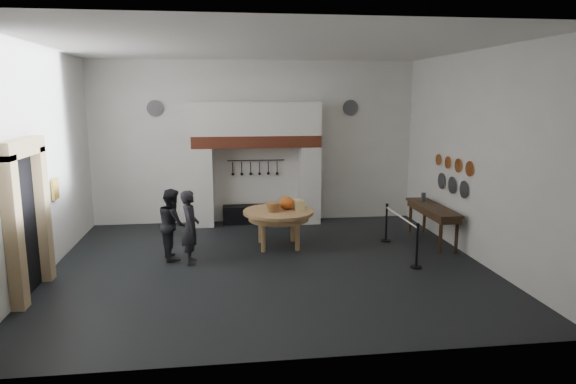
{
  "coord_description": "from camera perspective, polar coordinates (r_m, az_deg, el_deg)",
  "views": [
    {
      "loc": [
        -0.97,
        -10.37,
        3.53
      ],
      "look_at": [
        0.54,
        1.14,
        1.35
      ],
      "focal_mm": 32.0,
      "sensor_mm": 36.0,
      "label": 1
    }
  ],
  "objects": [
    {
      "name": "chimney_pier_right",
      "position": [
        14.44,
        2.36,
        0.84
      ],
      "size": [
        0.55,
        0.7,
        2.15
      ],
      "primitive_type": "cube",
      "color": "silver",
      "rests_on": "floor"
    },
    {
      "name": "utensil_rail",
      "position": [
        14.43,
        -3.59,
        3.53
      ],
      "size": [
        1.6,
        0.02,
        0.02
      ],
      "primitive_type": "cylinder",
      "rotation": [
        0.0,
        1.57,
        0.0
      ],
      "color": "black",
      "rests_on": "wall_back"
    },
    {
      "name": "pewter_jug",
      "position": [
        13.44,
        14.82,
        -0.53
      ],
      "size": [
        0.12,
        0.12,
        0.22
      ],
      "primitive_type": "cylinder",
      "color": "#54545A",
      "rests_on": "side_table"
    },
    {
      "name": "wall_right",
      "position": [
        11.8,
        20.23,
        3.75
      ],
      "size": [
        0.02,
        8.0,
        4.5
      ],
      "primitive_type": "cube",
      "color": "white",
      "rests_on": "floor"
    },
    {
      "name": "hearth_brick_band",
      "position": [
        14.11,
        -3.54,
        5.66
      ],
      "size": [
        3.5,
        0.72,
        0.32
      ],
      "primitive_type": "cube",
      "color": "#9E442B",
      "rests_on": "chimney_pier_left"
    },
    {
      "name": "barrier_rope",
      "position": [
        11.81,
        12.46,
        -2.73
      ],
      "size": [
        0.04,
        2.0,
        0.04
      ],
      "primitive_type": "cylinder",
      "rotation": [
        1.57,
        0.0,
        0.0
      ],
      "color": "white",
      "rests_on": "barrier_post_near"
    },
    {
      "name": "visitor_near",
      "position": [
        11.08,
        -10.82,
        -3.86
      ],
      "size": [
        0.43,
        0.61,
        1.59
      ],
      "primitive_type": "imported",
      "rotation": [
        0.0,
        0.0,
        1.67
      ],
      "color": "black",
      "rests_on": "floor"
    },
    {
      "name": "door_jamb_near",
      "position": [
        9.58,
        -28.17,
        -4.12
      ],
      "size": [
        0.22,
        0.3,
        2.6
      ],
      "primitive_type": "cube",
      "color": "tan",
      "rests_on": "floor"
    },
    {
      "name": "chimney_hood",
      "position": [
        14.07,
        -3.57,
        8.13
      ],
      "size": [
        3.5,
        0.7,
        0.9
      ],
      "primitive_type": "cube",
      "color": "silver",
      "rests_on": "hearth_brick_band"
    },
    {
      "name": "door_jamb_far",
      "position": [
        10.86,
        -25.62,
        -2.28
      ],
      "size": [
        0.22,
        0.3,
        2.6
      ],
      "primitive_type": "cube",
      "color": "tan",
      "rests_on": "floor"
    },
    {
      "name": "door_recess",
      "position": [
        10.26,
        -27.26,
        -3.42
      ],
      "size": [
        0.04,
        1.1,
        2.5
      ],
      "primitive_type": "cube",
      "color": "black",
      "rests_on": "floor"
    },
    {
      "name": "copper_pan_b",
      "position": [
        12.48,
        18.4,
        2.82
      ],
      "size": [
        0.03,
        0.32,
        0.32
      ],
      "primitive_type": "cylinder",
      "rotation": [
        0.0,
        1.57,
        0.0
      ],
      "color": "#C6662D",
      "rests_on": "wall_right"
    },
    {
      "name": "copper_pan_c",
      "position": [
        12.97,
        17.35,
        3.15
      ],
      "size": [
        0.03,
        0.3,
        0.3
      ],
      "primitive_type": "cylinder",
      "rotation": [
        0.0,
        1.57,
        0.0
      ],
      "color": "#C6662D",
      "rests_on": "wall_right"
    },
    {
      "name": "pewter_plate_mid",
      "position": [
        12.77,
        17.78,
        0.75
      ],
      "size": [
        0.03,
        0.4,
        0.4
      ],
      "primitive_type": "cylinder",
      "rotation": [
        0.0,
        1.57,
        0.0
      ],
      "color": "#4C4C51",
      "rests_on": "wall_right"
    },
    {
      "name": "copper_pan_d",
      "position": [
        13.47,
        16.37,
        3.47
      ],
      "size": [
        0.03,
        0.28,
        0.28
      ],
      "primitive_type": "cylinder",
      "rotation": [
        0.0,
        1.57,
        0.0
      ],
      "color": "#C6662D",
      "rests_on": "wall_right"
    },
    {
      "name": "wall_plaque",
      "position": [
        11.86,
        -24.44,
        0.3
      ],
      "size": [
        0.05,
        0.34,
        0.44
      ],
      "primitive_type": "cube",
      "color": "gold",
      "rests_on": "wall_left"
    },
    {
      "name": "ceiling",
      "position": [
        10.46,
        -2.23,
        15.95
      ],
      "size": [
        9.0,
        8.0,
        0.02
      ],
      "primitive_type": "cube",
      "color": "silver",
      "rests_on": "wall_back"
    },
    {
      "name": "copper_pan_a",
      "position": [
        11.99,
        19.53,
        2.45
      ],
      "size": [
        0.03,
        0.34,
        0.34
      ],
      "primitive_type": "cylinder",
      "rotation": [
        0.0,
        1.57,
        0.0
      ],
      "color": "#C6662D",
      "rests_on": "wall_right"
    },
    {
      "name": "work_table",
      "position": [
        12.09,
        -1.06,
        -2.23
      ],
      "size": [
        1.82,
        1.82,
        0.07
      ],
      "primitive_type": "cylinder",
      "rotation": [
        0.0,
        0.0,
        0.09
      ],
      "color": "tan",
      "rests_on": "floor"
    },
    {
      "name": "iron_range",
      "position": [
        14.5,
        -3.47,
        -2.46
      ],
      "size": [
        1.9,
        0.45,
        0.5
      ],
      "primitive_type": "cube",
      "color": "black",
      "rests_on": "floor"
    },
    {
      "name": "side_table",
      "position": [
        12.92,
        15.79,
        -1.65
      ],
      "size": [
        0.55,
        2.2,
        0.06
      ],
      "primitive_type": "cube",
      "color": "#3B2515",
      "rests_on": "floor"
    },
    {
      "name": "barrier_post_near",
      "position": [
        11.01,
        14.14,
        -5.94
      ],
      "size": [
        0.05,
        0.05,
        0.9
      ],
      "primitive_type": "cylinder",
      "color": "black",
      "rests_on": "floor"
    },
    {
      "name": "cheese_block_small",
      "position": [
        12.36,
        1.01,
        -1.29
      ],
      "size": [
        0.18,
        0.18,
        0.2
      ],
      "primitive_type": "cube",
      "color": "#F2E990",
      "rests_on": "work_table"
    },
    {
      "name": "pumpkin",
      "position": [
        12.17,
        -0.18,
        -1.22
      ],
      "size": [
        0.36,
        0.36,
        0.31
      ],
      "primitive_type": "ellipsoid",
      "color": "#E35B20",
      "rests_on": "work_table"
    },
    {
      "name": "door_lintel",
      "position": [
        10.01,
        -27.46,
        4.39
      ],
      "size": [
        0.22,
        1.7,
        0.3
      ],
      "primitive_type": "cube",
      "color": "tan",
      "rests_on": "door_jamb_near"
    },
    {
      "name": "wall_back",
      "position": [
        14.46,
        -3.64,
        5.54
      ],
      "size": [
        9.0,
        0.02,
        4.5
      ],
      "primitive_type": "cube",
      "color": "white",
      "rests_on": "floor"
    },
    {
      "name": "pewter_plate_right",
      "position": [
        13.31,
        16.69,
        1.19
      ],
      "size": [
        0.03,
        0.4,
        0.4
      ],
      "primitive_type": "cylinder",
      "rotation": [
        0.0,
        1.57,
        0.0
      ],
      "color": "#4C4C51",
      "rests_on": "wall_right"
    },
    {
      "name": "barrier_post_far",
      "position": [
        12.82,
        10.87,
        -3.46
      ],
      "size": [
        0.05,
        0.05,
        0.9
      ],
      "primitive_type": "cylinder",
      "color": "black",
      "rests_on": "floor"
    },
    {
      "name": "cheese_block_big",
      "position": [
        12.07,
        1.32,
        -1.49
      ],
      "size": [
        0.22,
        0.22,
        0.24
      ],
      "primitive_type": "cube",
      "color": "#CFBA7C",
      "rests_on": "work_table"
    },
    {
      "name": "bread_loaf",
      "position": [
        12.4,
        -1.71,
        -1.43
      ],
      "size": [
        0.31,
        0.18,
        0.13
      ],
      "primitive_type": "ellipsoid",
      "color": "#AB6D3C",
      "rests_on": "work_table"
    },
    {
      "name": "chimney_pier_left",
      "position": [
        14.24,
        -9.42,
        0.57
      ],
      "size": [
        0.55,
        0.7,
        2.15
      ],
      "primitive_type": "cube",
      "color": "silver",
      "rests_on": "floor"
    },
    {
      "name": "wicker_basket",
      "position": [
        11.89,
        -1.7,
        -1.72
      ],
      "size": [
        0.35,
        0.35,
        0.22
      ],
      "primitive_type": "cone",
      "rotation": [
        3.14,
        0.0,
        0.09
      ],
      "color": "#955736",
      "rests_on": "work_table"
    },
    {
      "name": "wall_left",
      "position": [
        11.03,
        -26.13,
        2.88
      ],
      "size": [
        0.02,
        8.0,
        4.5
      ],
      "primitive_type": "cube",
      "color": "white",
      "rests_on": "floor"
    },
    {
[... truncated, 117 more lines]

